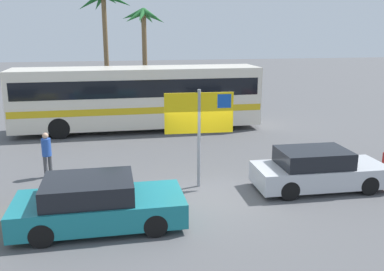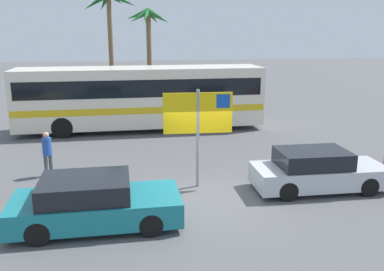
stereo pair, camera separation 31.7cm
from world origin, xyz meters
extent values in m
plane|color=#565659|center=(0.00, 0.00, 0.00)|extent=(120.00, 120.00, 0.00)
cube|color=silver|center=(-1.50, 9.45, 1.73)|extent=(12.26, 2.56, 2.90)
cube|color=black|center=(-1.50, 9.45, 2.28)|extent=(11.77, 2.58, 0.84)
cube|color=gold|center=(-1.50, 9.45, 1.22)|extent=(12.14, 2.58, 0.32)
cylinder|color=black|center=(2.30, 10.61, 0.50)|extent=(1.00, 0.28, 1.00)
cylinder|color=black|center=(2.30, 8.30, 0.50)|extent=(1.00, 0.28, 1.00)
cylinder|color=black|center=(-5.30, 10.61, 0.50)|extent=(1.00, 0.28, 1.00)
cylinder|color=black|center=(-5.30, 8.30, 0.50)|extent=(1.00, 0.28, 1.00)
cylinder|color=gray|center=(-0.14, 0.97, 1.60)|extent=(0.11, 0.11, 3.20)
cube|color=yellow|center=(-0.14, 0.97, 2.45)|extent=(2.20, 0.16, 1.30)
cube|color=#1447A8|center=(0.66, 0.93, 2.82)|extent=(0.44, 0.09, 0.44)
cube|color=#B7BABF|center=(3.62, 0.01, 0.48)|extent=(4.24, 1.77, 0.64)
cube|color=black|center=(3.37, 0.01, 1.06)|extent=(2.22, 1.58, 0.52)
cylinder|color=black|center=(4.94, 0.73, 0.30)|extent=(0.60, 0.18, 0.60)
cylinder|color=black|center=(4.90, -0.78, 0.30)|extent=(0.60, 0.18, 0.60)
cylinder|color=black|center=(2.34, 0.80, 0.30)|extent=(0.60, 0.18, 0.60)
cylinder|color=black|center=(2.30, -0.71, 0.30)|extent=(0.60, 0.18, 0.60)
cube|color=#19757F|center=(-3.26, -1.38, 0.48)|extent=(4.34, 1.90, 0.64)
cube|color=black|center=(-3.53, -1.38, 1.06)|extent=(2.26, 1.75, 0.52)
cylinder|color=black|center=(-1.92, -0.50, 0.30)|extent=(0.60, 0.16, 0.60)
cylinder|color=black|center=(-1.92, -2.25, 0.30)|extent=(0.60, 0.16, 0.60)
cylinder|color=black|center=(-4.61, -0.50, 0.30)|extent=(0.60, 0.16, 0.60)
cylinder|color=black|center=(-4.61, -2.25, 0.30)|extent=(0.60, 0.16, 0.60)
cylinder|color=#4C4C51|center=(-5.04, 2.89, 0.39)|extent=(0.13, 0.13, 0.77)
cylinder|color=#4C4C51|center=(-5.19, 2.78, 0.39)|extent=(0.13, 0.13, 0.77)
cylinder|color=#2851B2|center=(-5.11, 2.84, 1.08)|extent=(0.32, 0.32, 0.61)
sphere|color=tan|center=(-5.11, 2.84, 1.49)|extent=(0.21, 0.21, 0.21)
cylinder|color=brown|center=(-3.03, 18.27, 3.56)|extent=(0.32, 0.32, 7.13)
cone|color=#195623|center=(-2.13, 18.14, 6.94)|extent=(2.03, 0.73, 1.18)
cone|color=#195623|center=(-3.33, 19.07, 6.84)|extent=(1.09, 1.96, 1.36)
cone|color=#195623|center=(-3.87, 18.40, 6.82)|extent=(1.96, 0.71, 1.39)
cylinder|color=brown|center=(-0.50, 16.77, 2.99)|extent=(0.32, 0.32, 5.98)
cone|color=#23662D|center=(0.15, 16.64, 5.81)|extent=(1.60, 0.72, 1.12)
cone|color=#23662D|center=(-0.16, 17.34, 5.82)|extent=(1.18, 1.55, 1.10)
cone|color=#23662D|center=(-0.56, 17.43, 5.81)|extent=(0.56, 1.57, 1.13)
cone|color=#23662D|center=(-1.19, 16.98, 5.94)|extent=(1.64, 0.89, 0.90)
cone|color=#23662D|center=(-1.09, 16.43, 5.84)|extent=(1.57, 1.16, 1.08)
cone|color=#23662D|center=(-0.70, 16.11, 5.86)|extent=(0.86, 1.62, 1.04)
cone|color=#23662D|center=(-0.12, 16.14, 5.97)|extent=(1.20, 1.58, 0.85)
camera|label=1|loc=(-2.85, -11.75, 5.00)|focal=39.28mm
camera|label=2|loc=(-2.54, -11.81, 5.00)|focal=39.28mm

